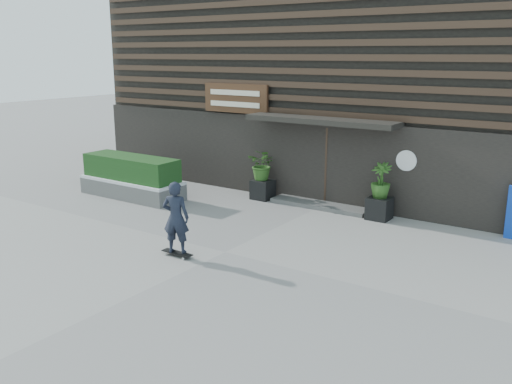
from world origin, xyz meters
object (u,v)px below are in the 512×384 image
Objects in this scene: raised_bed at (132,189)px; skateboarder at (176,218)px; planter_pot_left at (263,189)px; planter_pot_right at (379,208)px.

raised_bed is 5.72m from skateboarder.
skateboarder is at bearing -77.25° from planter_pot_left.
raised_bed is at bearing -149.80° from planter_pot_left.
raised_bed is (-7.35, -2.07, -0.05)m from planter_pot_right.
planter_pot_left is 1.00× the size of planter_pot_right.
planter_pot_left is 0.35× the size of skateboarder.
planter_pot_left is at bearing 102.75° from skateboarder.
planter_pot_left and planter_pot_right have the same top height.
planter_pot_left is 0.17× the size of raised_bed.
planter_pot_left is at bearing 180.00° from planter_pot_right.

